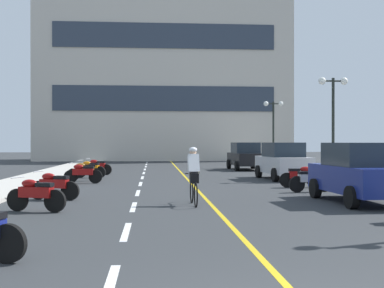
{
  "coord_description": "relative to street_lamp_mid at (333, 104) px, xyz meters",
  "views": [
    {
      "loc": [
        -1.45,
        -4.55,
        1.83
      ],
      "look_at": [
        0.21,
        17.22,
        1.76
      ],
      "focal_mm": 47.88,
      "sensor_mm": 36.0,
      "label": 1
    }
  ],
  "objects": [
    {
      "name": "motorcycle_8",
      "position": [
        -12.0,
        2.39,
        -3.24
      ],
      "size": [
        1.64,
        0.8,
        0.92
      ],
      "color": "black",
      "rests_on": "ground"
    },
    {
      "name": "motorcycle_2",
      "position": [
        -11.84,
        -10.56,
        -3.24
      ],
      "size": [
        1.64,
        0.78,
        0.92
      ],
      "color": "black",
      "rests_on": "ground"
    },
    {
      "name": "motorcycle_3",
      "position": [
        -11.9,
        -7.77,
        -3.24
      ],
      "size": [
        1.65,
        0.75,
        0.92
      ],
      "color": "black",
      "rests_on": "ground"
    },
    {
      "name": "parked_car_far",
      "position": [
        -2.62,
        9.36,
        -2.8
      ],
      "size": [
        2.05,
        4.26,
        1.82
      ],
      "color": "black",
      "rests_on": "ground"
    },
    {
      "name": "lane_dash_8",
      "position": [
        -9.3,
        14.25,
        -3.71
      ],
      "size": [
        0.14,
        2.2,
        0.01
      ],
      "primitive_type": "cube",
      "color": "silver",
      "rests_on": "ground"
    },
    {
      "name": "lane_dash_4",
      "position": [
        -9.3,
        -1.75,
        -3.71
      ],
      "size": [
        0.14,
        2.2,
        0.01
      ],
      "primitive_type": "cube",
      "color": "silver",
      "rests_on": "ground"
    },
    {
      "name": "lane_dash_1",
      "position": [
        -9.3,
        -13.75,
        -3.71
      ],
      "size": [
        0.14,
        2.2,
        0.01
      ],
      "primitive_type": "cube",
      "color": "silver",
      "rests_on": "ground"
    },
    {
      "name": "curb_right",
      "position": [
        -0.1,
        4.25,
        -3.65
      ],
      "size": [
        2.4,
        72.0,
        0.12
      ],
      "primitive_type": "cube",
      "color": "#B7B2A8",
      "rests_on": "ground"
    },
    {
      "name": "office_building",
      "position": [
        -7.61,
        28.91,
        6.41
      ],
      "size": [
        25.49,
        7.45,
        20.26
      ],
      "color": "beige",
      "rests_on": "ground"
    },
    {
      "name": "lane_dash_2",
      "position": [
        -9.3,
        -9.75,
        -3.71
      ],
      "size": [
        0.14,
        2.2,
        0.01
      ],
      "primitive_type": "cube",
      "color": "silver",
      "rests_on": "ground"
    },
    {
      "name": "motorcycle_6",
      "position": [
        -11.87,
        -1.26,
        -3.24
      ],
      "size": [
        1.7,
        0.6,
        0.92
      ],
      "color": "black",
      "rests_on": "ground"
    },
    {
      "name": "lane_dash_7",
      "position": [
        -9.3,
        10.25,
        -3.71
      ],
      "size": [
        0.14,
        2.2,
        0.01
      ],
      "primitive_type": "cube",
      "color": "silver",
      "rests_on": "ground"
    },
    {
      "name": "lane_dash_5",
      "position": [
        -9.3,
        2.25,
        -3.71
      ],
      "size": [
        0.14,
        2.2,
        0.01
      ],
      "primitive_type": "cube",
      "color": "silver",
      "rests_on": "ground"
    },
    {
      "name": "street_lamp_far",
      "position": [
        0.0,
        12.42,
        -0.11
      ],
      "size": [
        1.46,
        0.36,
        4.71
      ],
      "color": "black",
      "rests_on": "curb_right"
    },
    {
      "name": "ground_plane",
      "position": [
        -7.3,
        1.25,
        -3.71
      ],
      "size": [
        140.0,
        140.0,
        0.0
      ],
      "primitive_type": "plane",
      "color": "#2D3033"
    },
    {
      "name": "motorcycle_5",
      "position": [
        -2.79,
        -4.03,
        -3.24
      ],
      "size": [
        1.7,
        0.6,
        0.92
      ],
      "color": "black",
      "rests_on": "ground"
    },
    {
      "name": "motorcycle_4",
      "position": [
        -2.96,
        -5.91,
        -3.24
      ],
      "size": [
        1.69,
        0.62,
        0.92
      ],
      "color": "black",
      "rests_on": "ground"
    },
    {
      "name": "lane_dash_6",
      "position": [
        -9.3,
        6.25,
        -3.71
      ],
      "size": [
        0.14,
        2.2,
        0.01
      ],
      "primitive_type": "cube",
      "color": "silver",
      "rests_on": "ground"
    },
    {
      "name": "motorcycle_7",
      "position": [
        -11.99,
        0.2,
        -3.24
      ],
      "size": [
        1.68,
        0.64,
        0.92
      ],
      "color": "black",
      "rests_on": "ground"
    },
    {
      "name": "parked_car_near",
      "position": [
        -2.53,
        -9.24,
        -2.8
      ],
      "size": [
        2.06,
        4.27,
        1.82
      ],
      "color": "black",
      "rests_on": "ground"
    },
    {
      "name": "centre_line_yellow",
      "position": [
        -7.05,
        4.25,
        -3.71
      ],
      "size": [
        0.12,
        66.0,
        0.01
      ],
      "primitive_type": "cube",
      "color": "gold",
      "rests_on": "ground"
    },
    {
      "name": "lane_dash_0",
      "position": [
        -9.3,
        -17.75,
        -3.71
      ],
      "size": [
        0.14,
        2.2,
        0.01
      ],
      "primitive_type": "cube",
      "color": "silver",
      "rests_on": "ground"
    },
    {
      "name": "cyclist_rider",
      "position": [
        -7.57,
        -9.37,
        -2.82
      ],
      "size": [
        0.42,
        1.77,
        1.71
      ],
      "color": "black",
      "rests_on": "ground"
    },
    {
      "name": "lane_dash_9",
      "position": [
        -9.3,
        18.25,
        -3.71
      ],
      "size": [
        0.14,
        2.2,
        0.01
      ],
      "primitive_type": "cube",
      "color": "silver",
      "rests_on": "ground"
    },
    {
      "name": "curb_left",
      "position": [
        -14.5,
        4.25,
        -3.65
      ],
      "size": [
        2.4,
        72.0,
        0.12
      ],
      "primitive_type": "cube",
      "color": "#B7B2A8",
      "rests_on": "ground"
    },
    {
      "name": "street_lamp_mid",
      "position": [
        0.0,
        0.0,
        0.0
      ],
      "size": [
        1.46,
        0.36,
        4.88
      ],
      "color": "black",
      "rests_on": "curb_right"
    },
    {
      "name": "lane_dash_3",
      "position": [
        -9.3,
        -5.75,
        -3.71
      ],
      "size": [
        0.14,
        2.2,
        0.01
      ],
      "primitive_type": "cube",
      "color": "silver",
      "rests_on": "ground"
    },
    {
      "name": "lane_dash_10",
      "position": [
        -9.3,
        22.25,
        -3.71
      ],
      "size": [
        0.14,
        2.2,
        0.01
      ],
      "primitive_type": "cube",
      "color": "silver",
      "rests_on": "ground"
    },
    {
      "name": "parked_car_mid",
      "position": [
        -2.35,
        0.52,
        -2.8
      ],
      "size": [
        2.15,
        4.31,
        1.82
      ],
      "color": "black",
      "rests_on": "ground"
    },
    {
      "name": "lane_dash_11",
      "position": [
        -9.3,
        26.25,
        -3.71
      ],
      "size": [
        0.14,
        2.2,
        0.01
      ],
      "primitive_type": "cube",
      "color": "silver",
      "rests_on": "ground"
    },
    {
      "name": "motorcycle_9",
      "position": [
        -11.91,
        4.82,
        -3.24
      ],
      "size": [
        1.68,
        0.67,
        0.92
      ],
      "color": "black",
      "rests_on": "ground"
    }
  ]
}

